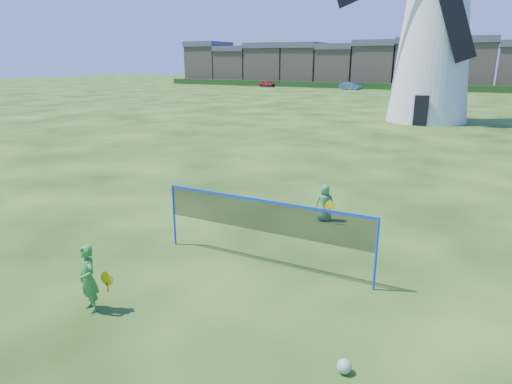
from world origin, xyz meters
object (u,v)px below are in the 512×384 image
object	(u,v)px
car_left	(267,84)
car_right	(351,86)
play_ball	(344,366)
player_boy	(325,203)
player_girl	(88,279)
badminton_net	(264,217)
windmill	(434,37)

from	to	relation	value
car_left	car_right	world-z (taller)	car_right
play_ball	player_boy	bearing A→B (deg)	111.99
car_right	player_girl	bearing A→B (deg)	-153.19
badminton_net	play_ball	world-z (taller)	badminton_net
windmill	badminton_net	distance (m)	28.53
badminton_net	car_right	xyz separation A→B (m)	(-16.48, 63.31, -0.55)
badminton_net	windmill	bearing A→B (deg)	90.70
badminton_net	play_ball	distance (m)	3.98
player_boy	car_right	distance (m)	62.19
player_boy	car_right	size ratio (longest dim) A/B	0.30
play_ball	windmill	bearing A→B (deg)	95.68
player_boy	play_ball	size ratio (longest dim) A/B	4.91
play_ball	car_left	bearing A→B (deg)	117.36
player_girl	player_boy	xyz separation A→B (m)	(2.20, 6.63, -0.11)
badminton_net	car_right	distance (m)	65.42
windmill	car_right	xyz separation A→B (m)	(-16.14, 35.22, -5.54)
windmill	play_ball	distance (m)	31.54
player_boy	car_left	distance (m)	68.56
windmill	player_boy	bearing A→B (deg)	-88.63
play_ball	car_left	size ratio (longest dim) A/B	0.07
player_boy	car_left	size ratio (longest dim) A/B	0.34
windmill	player_boy	xyz separation A→B (m)	(0.59, -24.68, -5.59)
windmill	car_right	distance (m)	39.13
player_boy	car_right	world-z (taller)	car_right
play_ball	car_right	world-z (taller)	car_right
player_girl	player_boy	bearing A→B (deg)	91.98
player_girl	player_boy	distance (m)	6.99
windmill	badminton_net	size ratio (longest dim) A/B	3.61
play_ball	car_right	bearing A→B (deg)	106.22
player_girl	car_right	world-z (taller)	player_girl
badminton_net	play_ball	size ratio (longest dim) A/B	22.95
car_left	play_ball	bearing A→B (deg)	-134.95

